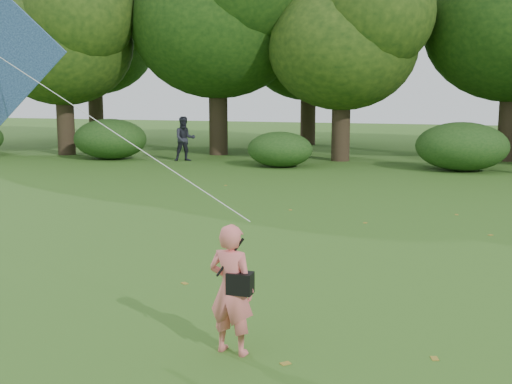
# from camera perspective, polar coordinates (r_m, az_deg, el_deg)

# --- Properties ---
(ground) EXTENTS (100.00, 100.00, 0.00)m
(ground) POSITION_cam_1_polar(r_m,az_deg,el_deg) (8.79, 0.24, -11.93)
(ground) COLOR #265114
(ground) RESTS_ON ground
(man_kite_flyer) EXTENTS (0.64, 0.48, 1.60)m
(man_kite_flyer) POSITION_cam_1_polar(r_m,az_deg,el_deg) (7.75, -2.20, -8.64)
(man_kite_flyer) COLOR #EF7170
(man_kite_flyer) RESTS_ON ground
(bystander_left) EXTENTS (1.19, 1.12, 1.94)m
(bystander_left) POSITION_cam_1_polar(r_m,az_deg,el_deg) (28.09, -6.36, 4.72)
(bystander_left) COLOR #242530
(bystander_left) RESTS_ON ground
(crossbody_bag) EXTENTS (0.43, 0.20, 0.67)m
(crossbody_bag) POSITION_cam_1_polar(r_m,az_deg,el_deg) (7.66, -1.44, -8.03)
(crossbody_bag) COLOR black
(crossbody_bag) RESTS_ON ground
(tree_line) EXTENTS (54.70, 15.30, 9.48)m
(tree_line) POSITION_cam_1_polar(r_m,az_deg,el_deg) (30.86, 15.50, 13.46)
(tree_line) COLOR #3A2D1E
(tree_line) RESTS_ON ground
(shrub_band) EXTENTS (39.15, 3.22, 1.88)m
(shrub_band) POSITION_cam_1_polar(r_m,az_deg,el_deg) (25.76, 9.53, 3.99)
(shrub_band) COLOR #264919
(shrub_band) RESTS_ON ground
(fallen_leaves) EXTENTS (9.81, 12.94, 0.01)m
(fallen_leaves) POSITION_cam_1_polar(r_m,az_deg,el_deg) (14.06, 11.11, -3.95)
(fallen_leaves) COLOR olive
(fallen_leaves) RESTS_ON ground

